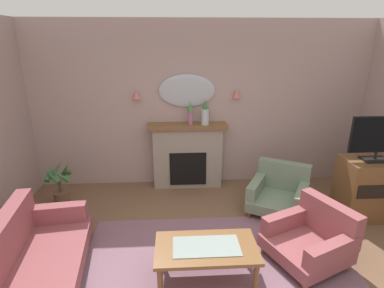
# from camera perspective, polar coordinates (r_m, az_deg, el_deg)

# --- Properties ---
(wall_back) EXTENTS (6.85, 0.10, 2.87)m
(wall_back) POSITION_cam_1_polar(r_m,az_deg,el_deg) (5.37, 1.69, 7.24)
(wall_back) COLOR #B29993
(wall_back) RESTS_ON ground
(patterned_rug) EXTENTS (3.20, 2.40, 0.01)m
(patterned_rug) POSITION_cam_1_polar(r_m,az_deg,el_deg) (3.72, 5.15, -23.79)
(patterned_rug) COLOR #7F5B6B
(patterned_rug) RESTS_ON ground
(fireplace) EXTENTS (1.36, 0.36, 1.16)m
(fireplace) POSITION_cam_1_polar(r_m,az_deg,el_deg) (5.39, -0.83, -2.29)
(fireplace) COLOR gray
(fireplace) RESTS_ON ground
(mantel_vase_right) EXTENTS (0.10, 0.10, 0.39)m
(mantel_vase_right) POSITION_cam_1_polar(r_m,az_deg,el_deg) (5.13, -0.30, 5.98)
(mantel_vase_right) COLOR #9E6084
(mantel_vase_right) RESTS_ON fireplace
(mantel_vase_left) EXTENTS (0.14, 0.14, 0.43)m
(mantel_vase_left) POSITION_cam_1_polar(r_m,az_deg,el_deg) (5.16, 2.49, 5.71)
(mantel_vase_left) COLOR silver
(mantel_vase_left) RESTS_ON fireplace
(wall_mirror) EXTENTS (0.96, 0.06, 0.56)m
(wall_mirror) POSITION_cam_1_polar(r_m,az_deg,el_deg) (5.23, -0.96, 9.99)
(wall_mirror) COLOR #B2BCC6
(wall_sconce_left) EXTENTS (0.14, 0.14, 0.14)m
(wall_sconce_left) POSITION_cam_1_polar(r_m,az_deg,el_deg) (5.22, -10.42, 9.11)
(wall_sconce_left) COLOR #D17066
(wall_sconce_right) EXTENTS (0.14, 0.14, 0.14)m
(wall_sconce_right) POSITION_cam_1_polar(r_m,az_deg,el_deg) (5.29, 8.42, 9.35)
(wall_sconce_right) COLOR #D17066
(coffee_table) EXTENTS (1.10, 0.60, 0.45)m
(coffee_table) POSITION_cam_1_polar(r_m,az_deg,el_deg) (3.46, 2.70, -19.45)
(coffee_table) COLOR brown
(coffee_table) RESTS_ON ground
(floral_couch) EXTENTS (1.07, 1.80, 0.76)m
(floral_couch) POSITION_cam_1_polar(r_m,az_deg,el_deg) (3.85, -28.35, -18.74)
(floral_couch) COLOR #934C51
(floral_couch) RESTS_ON ground
(armchair_beside_couch) EXTENTS (1.07, 1.06, 0.71)m
(armchair_beside_couch) POSITION_cam_1_polar(r_m,az_deg,el_deg) (4.04, 21.71, -15.96)
(armchair_beside_couch) COLOR #934C51
(armchair_beside_couch) RESTS_ON ground
(armchair_in_corner) EXTENTS (1.10, 1.11, 0.71)m
(armchair_in_corner) POSITION_cam_1_polar(r_m,az_deg,el_deg) (4.94, 16.15, -8.60)
(armchair_in_corner) COLOR gray
(armchair_in_corner) RESTS_ON ground
(tv_cabinet) EXTENTS (0.80, 0.57, 0.90)m
(tv_cabinet) POSITION_cam_1_polar(r_m,az_deg,el_deg) (5.24, 30.17, -7.17)
(tv_cabinet) COLOR brown
(tv_cabinet) RESTS_ON ground
(tv_flatscreen) EXTENTS (0.84, 0.24, 0.65)m
(tv_flatscreen) POSITION_cam_1_polar(r_m,az_deg,el_deg) (4.96, 31.81, 1.06)
(tv_flatscreen) COLOR black
(tv_flatscreen) RESTS_ON tv_cabinet
(potted_plant_small_fern) EXTENTS (0.43, 0.44, 0.71)m
(potted_plant_small_fern) POSITION_cam_1_polar(r_m,az_deg,el_deg) (5.32, -23.64, -6.78)
(potted_plant_small_fern) COLOR brown
(potted_plant_small_fern) RESTS_ON ground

